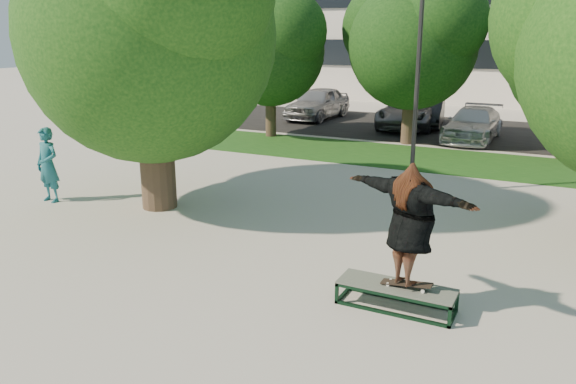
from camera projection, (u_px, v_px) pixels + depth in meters
The scene contains 15 objects.
ground at pixel (295, 248), 11.16m from camera, with size 120.00×120.00×0.00m, color #AEAAA0.
grass_strip at pixel (445, 160), 18.90m from camera, with size 30.00×4.00×0.02m, color #154112.
asphalt_strip at pixel (453, 130), 24.92m from camera, with size 40.00×8.00×0.01m, color black.
tree_left at pixel (148, 20), 12.77m from camera, with size 6.96×5.95×7.12m.
bg_tree_left at pixel (270, 44), 22.52m from camera, with size 5.28×4.51×5.77m.
bg_tree_mid at pixel (412, 37), 20.93m from camera, with size 5.76×4.92×6.24m.
bg_tree_right at pixel (574, 54), 18.24m from camera, with size 5.04×4.31×5.43m.
lamppost at pixel (418, 74), 14.18m from camera, with size 0.25×0.15×6.11m.
grind_box at pixel (396, 296), 8.69m from camera, with size 1.80×0.60×0.38m.
skater_rig at pixel (410, 225), 8.30m from camera, with size 2.37×1.52×1.96m.
bystander at pixel (48, 165), 14.08m from camera, with size 0.69×0.45×1.89m, color #1B5D68.
car_silver_a at pixel (318, 103), 28.08m from camera, with size 1.87×4.66×1.59m, color #9D9DA2.
car_dark at pixel (427, 112), 25.74m from camera, with size 1.38×3.95×1.30m, color black.
car_grey at pixel (410, 112), 25.46m from camera, with size 2.36×5.12×1.42m, color slate.
car_silver_b at pixel (473, 124), 22.39m from camera, with size 1.83×4.50×1.30m, color silver.
Camera 1 is at (4.57, -9.39, 4.11)m, focal length 35.00 mm.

